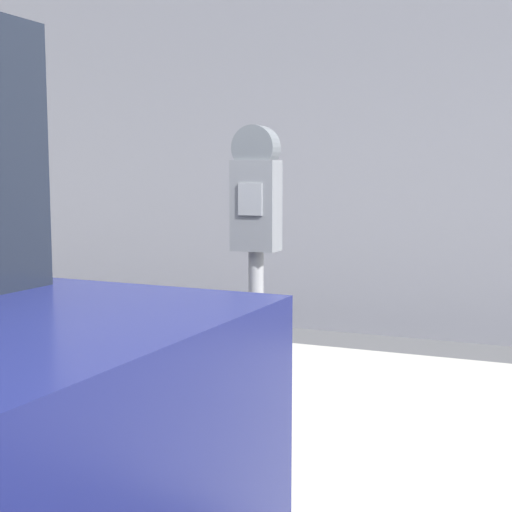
# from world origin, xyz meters

# --- Properties ---
(sidewalk) EXTENTS (24.00, 2.80, 0.15)m
(sidewalk) POSITION_xyz_m (0.00, 2.20, 0.07)
(sidewalk) COLOR #BCB7AD
(sidewalk) RESTS_ON ground_plane
(building_facade) EXTENTS (24.00, 0.30, 5.80)m
(building_facade) POSITION_xyz_m (0.00, 4.92, 2.90)
(building_facade) COLOR gray
(building_facade) RESTS_ON ground_plane
(parking_meter) EXTENTS (0.19, 0.13, 1.48)m
(parking_meter) POSITION_xyz_m (0.04, 1.31, 1.17)
(parking_meter) COLOR gray
(parking_meter) RESTS_ON sidewalk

